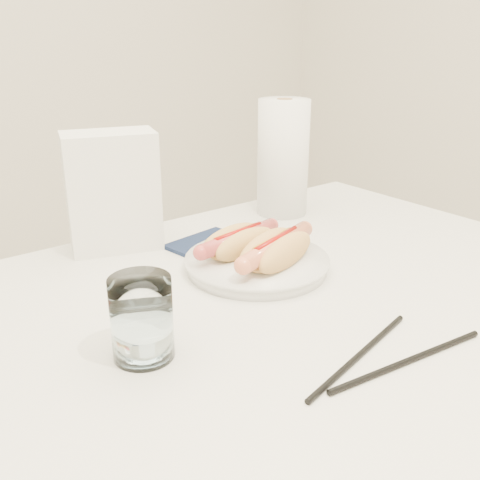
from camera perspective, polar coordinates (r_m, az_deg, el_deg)
table at (r=0.81m, az=1.06°, el=-11.02°), size 1.20×0.80×0.75m
plate at (r=0.90m, az=1.74°, el=-2.56°), size 0.23×0.23×0.02m
hotdog_left at (r=0.90m, az=-0.17°, el=-0.22°), size 0.17×0.09×0.05m
hotdog_right at (r=0.87m, az=3.73°, el=-1.08°), size 0.18×0.11×0.05m
water_glass at (r=0.66m, az=-10.02°, el=-7.89°), size 0.07×0.07×0.10m
chopstick_near at (r=0.69m, az=12.15°, el=-11.40°), size 0.23×0.06×0.01m
chopstick_far at (r=0.69m, az=16.85°, el=-11.72°), size 0.24×0.04×0.01m
napkin_box at (r=0.98m, az=-12.92°, el=4.87°), size 0.17×0.13×0.20m
navy_napkin at (r=0.99m, az=-2.55°, el=-0.65°), size 0.15×0.15×0.01m
paper_towel_roll at (r=1.15m, az=4.42°, el=8.38°), size 0.11×0.11×0.23m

